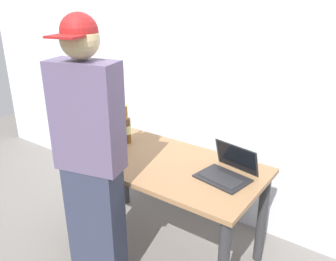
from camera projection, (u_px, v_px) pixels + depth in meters
The scene contains 8 objects.
ground_plane at pixel (163, 246), 2.81m from camera, with size 8.00×8.00×0.00m, color slate.
desk at pixel (162, 176), 2.56m from camera, with size 1.47×0.75×0.77m.
laptop at pixel (227, 171), 2.29m from camera, with size 0.37×0.35×0.20m.
beer_bottle_green at pixel (126, 128), 2.78m from camera, with size 0.07×0.07×0.32m.
beer_bottle_dark at pixel (114, 127), 2.84m from camera, with size 0.07×0.07×0.28m.
beer_bottle_brown at pixel (102, 128), 2.79m from camera, with size 0.07×0.07×0.31m.
person_figure at pixel (91, 160), 2.12m from camera, with size 0.44×0.34×1.82m.
back_wall at pixel (212, 72), 2.85m from camera, with size 6.00×0.10×2.60m, color silver.
Camera 1 is at (1.34, -1.81, 1.92)m, focal length 37.12 mm.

